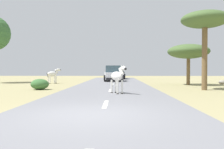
% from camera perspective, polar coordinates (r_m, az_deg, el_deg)
% --- Properties ---
extents(ground_plane, '(90.00, 90.00, 0.00)m').
position_cam_1_polar(ground_plane, '(6.98, -5.52, -9.81)').
color(ground_plane, '#998E60').
extents(road, '(6.00, 64.00, 0.05)m').
position_cam_1_polar(road, '(6.94, -2.41, -9.66)').
color(road, slate).
rests_on(road, ground_plane).
extents(lane_markings, '(0.16, 56.00, 0.01)m').
position_cam_1_polar(lane_markings, '(5.95, -3.06, -11.20)').
color(lane_markings, silver).
rests_on(lane_markings, road).
extents(zebra_0, '(0.98, 1.49, 1.52)m').
position_cam_1_polar(zebra_0, '(12.83, 1.32, -0.50)').
color(zebra_0, silver).
rests_on(zebra_0, road).
extents(zebra_1, '(1.22, 1.33, 1.51)m').
position_cam_1_polar(zebra_1, '(23.75, -13.89, 0.08)').
color(zebra_1, silver).
rests_on(zebra_1, ground_plane).
extents(car_0, '(2.11, 4.39, 1.74)m').
position_cam_1_polar(car_0, '(33.52, 1.45, 0.33)').
color(car_0, black).
rests_on(car_0, road).
extents(car_1, '(2.28, 4.46, 1.74)m').
position_cam_1_polar(car_1, '(27.09, 0.20, 0.13)').
color(car_1, silver).
rests_on(car_1, road).
extents(tree_0, '(3.57, 3.57, 3.54)m').
position_cam_1_polar(tree_0, '(21.83, 17.74, 5.20)').
color(tree_0, brown).
rests_on(tree_0, ground_plane).
extents(tree_2, '(3.05, 3.05, 5.12)m').
position_cam_1_polar(tree_2, '(17.00, 21.24, 11.71)').
color(tree_2, brown).
rests_on(tree_2, ground_plane).
extents(bush_0, '(1.19, 1.07, 0.72)m').
position_cam_1_polar(bush_0, '(16.63, -16.82, -2.24)').
color(bush_0, '#386633').
rests_on(bush_0, ground_plane).
extents(rock_1, '(0.60, 0.58, 0.37)m').
position_cam_1_polar(rock_1, '(24.15, 24.72, -1.67)').
color(rock_1, gray).
rests_on(rock_1, ground_plane).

